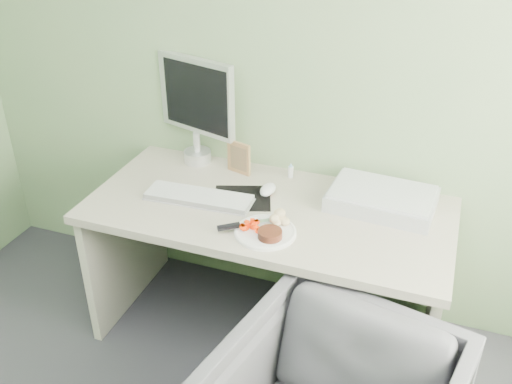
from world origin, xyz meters
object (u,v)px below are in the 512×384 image
(desk, at_px, (268,241))
(plate, at_px, (265,232))
(monitor, at_px, (196,105))
(scanner, at_px, (382,200))

(desk, distance_m, plate, 0.28)
(desk, relative_size, plate, 6.29)
(plate, xyz_separation_m, monitor, (-0.54, 0.52, 0.29))
(desk, bearing_deg, monitor, 146.71)
(desk, xyz_separation_m, plate, (0.06, -0.20, 0.19))
(desk, relative_size, scanner, 3.54)
(scanner, bearing_deg, desk, -155.66)
(monitor, bearing_deg, plate, -27.33)
(desk, bearing_deg, plate, -73.89)
(monitor, bearing_deg, scanner, 8.09)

